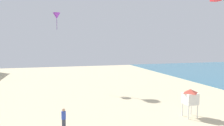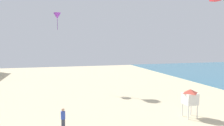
{
  "view_description": "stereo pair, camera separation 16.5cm",
  "coord_description": "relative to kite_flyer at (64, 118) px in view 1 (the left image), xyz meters",
  "views": [
    {
      "loc": [
        -1.13,
        -2.52,
        6.57
      ],
      "look_at": [
        5.19,
        19.78,
        4.49
      ],
      "focal_mm": 34.44,
      "sensor_mm": 36.0,
      "label": 1
    },
    {
      "loc": [
        -0.97,
        -2.56,
        6.57
      ],
      "look_at": [
        5.19,
        19.78,
        4.49
      ],
      "focal_mm": 34.44,
      "sensor_mm": 36.0,
      "label": 2
    }
  ],
  "objects": [
    {
      "name": "lifeguard_stand",
      "position": [
        11.05,
        -0.26,
        0.92
      ],
      "size": [
        1.1,
        1.1,
        2.55
      ],
      "rotation": [
        0.0,
        0.0,
        0.39
      ],
      "color": "white",
      "rests_on": "ground"
    },
    {
      "name": "kite_flyer",
      "position": [
        0.0,
        0.0,
        0.0
      ],
      "size": [
        0.34,
        0.34,
        1.64
      ],
      "rotation": [
        0.0,
        0.0,
        5.73
      ],
      "color": "#383D4C",
      "rests_on": "ground"
    },
    {
      "name": "kite_purple_delta",
      "position": [
        0.11,
        16.85,
        9.77
      ],
      "size": [
        1.09,
        1.09,
        2.48
      ],
      "color": "purple"
    }
  ]
}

